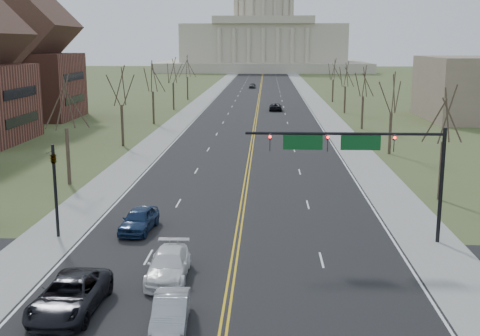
# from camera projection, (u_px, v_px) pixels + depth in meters

# --- Properties ---
(road) EXTENTS (20.00, 380.00, 0.01)m
(road) POSITION_uv_depth(u_px,v_px,m) (259.00, 99.00, 132.39)
(road) COLOR black
(road) RESTS_ON ground
(cross_road) EXTENTS (120.00, 14.00, 0.01)m
(cross_road) POSITION_uv_depth(u_px,v_px,m) (230.00, 286.00, 30.69)
(cross_road) COLOR black
(cross_road) RESTS_ON ground
(sidewalk_left) EXTENTS (4.00, 380.00, 0.03)m
(sidewalk_left) POSITION_uv_depth(u_px,v_px,m) (205.00, 99.00, 132.91)
(sidewalk_left) COLOR gray
(sidewalk_left) RESTS_ON ground
(sidewalk_right) EXTENTS (4.00, 380.00, 0.03)m
(sidewalk_right) POSITION_uv_depth(u_px,v_px,m) (313.00, 99.00, 131.86)
(sidewalk_right) COLOR gray
(sidewalk_right) RESTS_ON ground
(center_line) EXTENTS (0.42, 380.00, 0.01)m
(center_line) POSITION_uv_depth(u_px,v_px,m) (259.00, 99.00, 132.39)
(center_line) COLOR gold
(center_line) RESTS_ON road
(edge_line_left) EXTENTS (0.15, 380.00, 0.01)m
(edge_line_left) POSITION_uv_depth(u_px,v_px,m) (215.00, 99.00, 132.82)
(edge_line_left) COLOR silver
(edge_line_left) RESTS_ON road
(edge_line_right) EXTENTS (0.15, 380.00, 0.01)m
(edge_line_right) POSITION_uv_depth(u_px,v_px,m) (303.00, 99.00, 131.96)
(edge_line_right) COLOR silver
(edge_line_right) RESTS_ON road
(capitol) EXTENTS (90.00, 60.00, 50.00)m
(capitol) POSITION_uv_depth(u_px,v_px,m) (264.00, 38.00, 266.31)
(capitol) COLOR #B9B39A
(capitol) RESTS_ON ground
(signal_mast) EXTENTS (12.12, 0.44, 7.20)m
(signal_mast) POSITION_uv_depth(u_px,v_px,m) (359.00, 151.00, 36.52)
(signal_mast) COLOR black
(signal_mast) RESTS_ON ground
(signal_left) EXTENTS (0.32, 0.36, 6.00)m
(signal_left) POSITION_uv_depth(u_px,v_px,m) (55.00, 180.00, 37.77)
(signal_left) COLOR black
(signal_left) RESTS_ON ground
(tree_r_0) EXTENTS (3.74, 3.74, 8.50)m
(tree_r_0) POSITION_uv_depth(u_px,v_px,m) (445.00, 117.00, 46.27)
(tree_r_0) COLOR #3C2B24
(tree_r_0) RESTS_ON ground
(tree_l_0) EXTENTS (3.96, 3.96, 9.00)m
(tree_l_0) POSITION_uv_depth(u_px,v_px,m) (65.00, 105.00, 51.46)
(tree_l_0) COLOR #3C2B24
(tree_l_0) RESTS_ON ground
(tree_r_1) EXTENTS (3.74, 3.74, 8.50)m
(tree_r_1) POSITION_uv_depth(u_px,v_px,m) (392.00, 95.00, 65.83)
(tree_r_1) COLOR #3C2B24
(tree_r_1) RESTS_ON ground
(tree_l_1) EXTENTS (3.96, 3.96, 9.00)m
(tree_l_1) POSITION_uv_depth(u_px,v_px,m) (121.00, 88.00, 71.02)
(tree_l_1) COLOR #3C2B24
(tree_l_1) RESTS_ON ground
(tree_r_2) EXTENTS (3.74, 3.74, 8.50)m
(tree_r_2) POSITION_uv_depth(u_px,v_px,m) (364.00, 83.00, 85.39)
(tree_r_2) COLOR #3C2B24
(tree_r_2) RESTS_ON ground
(tree_l_2) EXTENTS (3.96, 3.96, 9.00)m
(tree_l_2) POSITION_uv_depth(u_px,v_px,m) (153.00, 78.00, 90.58)
(tree_l_2) COLOR #3C2B24
(tree_l_2) RESTS_ON ground
(tree_r_3) EXTENTS (3.74, 3.74, 8.50)m
(tree_r_3) POSITION_uv_depth(u_px,v_px,m) (346.00, 76.00, 104.94)
(tree_r_3) COLOR #3C2B24
(tree_r_3) RESTS_ON ground
(tree_l_3) EXTENTS (3.96, 3.96, 9.00)m
(tree_l_3) POSITION_uv_depth(u_px,v_px,m) (173.00, 72.00, 110.14)
(tree_l_3) COLOR #3C2B24
(tree_l_3) RESTS_ON ground
(tree_r_4) EXTENTS (3.74, 3.74, 8.50)m
(tree_r_4) POSITION_uv_depth(u_px,v_px,m) (333.00, 70.00, 124.50)
(tree_r_4) COLOR #3C2B24
(tree_r_4) RESTS_ON ground
(tree_l_4) EXTENTS (3.96, 3.96, 9.00)m
(tree_l_4) POSITION_uv_depth(u_px,v_px,m) (187.00, 68.00, 129.70)
(tree_l_4) COLOR #3C2B24
(tree_l_4) RESTS_ON ground
(bldg_left_far) EXTENTS (17.10, 14.28, 23.25)m
(bldg_left_far) POSITION_uv_depth(u_px,v_px,m) (21.00, 59.00, 96.90)
(bldg_left_far) COLOR brown
(bldg_left_far) RESTS_ON ground
(car_sb_inner_lead) EXTENTS (1.75, 4.32, 1.39)m
(car_sb_inner_lead) POSITION_uv_depth(u_px,v_px,m) (171.00, 312.00, 26.12)
(car_sb_inner_lead) COLOR #969A9E
(car_sb_inner_lead) RESTS_ON road
(car_sb_outer_lead) EXTENTS (2.85, 5.88, 1.61)m
(car_sb_outer_lead) POSITION_uv_depth(u_px,v_px,m) (70.00, 296.00, 27.57)
(car_sb_outer_lead) COLOR black
(car_sb_outer_lead) RESTS_ON road
(car_sb_inner_second) EXTENTS (2.21, 5.13, 1.47)m
(car_sb_inner_second) POSITION_uv_depth(u_px,v_px,m) (169.00, 265.00, 31.53)
(car_sb_inner_second) COLOR white
(car_sb_inner_second) RESTS_ON road
(car_sb_outer_second) EXTENTS (2.25, 4.71, 1.55)m
(car_sb_outer_second) POSITION_uv_depth(u_px,v_px,m) (139.00, 220.00, 39.51)
(car_sb_outer_second) COLOR navy
(car_sb_outer_second) RESTS_ON road
(car_far_nb) EXTENTS (2.36, 4.93, 1.36)m
(car_far_nb) POSITION_uv_depth(u_px,v_px,m) (276.00, 107.00, 109.95)
(car_far_nb) COLOR black
(car_far_nb) RESTS_ON road
(car_far_sb) EXTENTS (1.97, 4.31, 1.43)m
(car_far_sb) POSITION_uv_depth(u_px,v_px,m) (252.00, 85.00, 164.32)
(car_far_sb) COLOR #474B4E
(car_far_sb) RESTS_ON road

